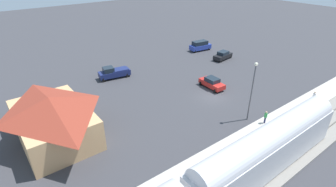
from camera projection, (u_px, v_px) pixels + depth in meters
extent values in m
plane|color=#38383D|center=(212.00, 97.00, 39.97)|extent=(200.00, 200.00, 0.00)
cube|color=gray|center=(300.00, 142.00, 30.08)|extent=(4.80, 70.00, 0.18)
cube|color=#59544C|center=(307.00, 144.00, 29.50)|extent=(0.10, 70.00, 0.12)
cube|color=#59544C|center=(295.00, 138.00, 30.51)|extent=(0.10, 70.00, 0.12)
cube|color=#B7B2A8|center=(270.00, 126.00, 32.86)|extent=(3.20, 46.00, 0.30)
cube|color=silver|center=(267.00, 153.00, 25.30)|extent=(2.90, 19.71, 3.70)
cube|color=red|center=(254.00, 148.00, 26.46)|extent=(0.04, 18.14, 0.36)
cylinder|color=silver|center=(270.00, 138.00, 24.48)|extent=(2.75, 18.92, 2.76)
cube|color=tan|center=(55.00, 124.00, 30.09)|extent=(11.22, 7.38, 3.74)
pyramid|color=maroon|center=(50.00, 104.00, 28.83)|extent=(12.02, 8.18, 1.70)
cube|color=#4C3323|center=(87.00, 120.00, 32.47)|extent=(1.10, 0.08, 2.10)
cylinder|color=#333338|center=(313.00, 100.00, 37.70)|extent=(0.22, 0.22, 0.85)
cylinder|color=silver|center=(314.00, 95.00, 37.36)|extent=(0.36, 0.36, 0.62)
sphere|color=tan|center=(315.00, 92.00, 37.16)|extent=(0.24, 0.24, 0.24)
cylinder|color=#23284C|center=(265.00, 120.00, 32.96)|extent=(0.22, 0.22, 0.85)
cylinder|color=green|center=(266.00, 115.00, 32.62)|extent=(0.36, 0.36, 0.62)
sphere|color=tan|center=(266.00, 112.00, 32.42)|extent=(0.24, 0.24, 0.24)
cube|color=#283D9E|center=(200.00, 47.00, 59.39)|extent=(2.58, 5.11, 1.00)
cube|color=#19232D|center=(200.00, 43.00, 58.89)|extent=(2.16, 3.62, 0.88)
cylinder|color=black|center=(205.00, 47.00, 61.12)|extent=(0.22, 0.68, 0.68)
cylinder|color=black|center=(209.00, 49.00, 59.80)|extent=(0.22, 0.68, 0.68)
cylinder|color=black|center=(191.00, 49.00, 59.44)|extent=(0.22, 0.68, 0.68)
cylinder|color=black|center=(196.00, 51.00, 58.12)|extent=(0.22, 0.68, 0.68)
cube|color=red|center=(212.00, 84.00, 42.43)|extent=(4.58, 2.04, 0.76)
cube|color=#19232D|center=(212.00, 80.00, 42.10)|extent=(2.23, 1.71, 0.64)
cylinder|color=black|center=(223.00, 88.00, 41.77)|extent=(0.22, 0.68, 0.68)
cylinder|color=black|center=(215.00, 91.00, 40.96)|extent=(0.22, 0.68, 0.68)
cylinder|color=black|center=(208.00, 81.00, 44.24)|extent=(0.22, 0.68, 0.68)
cylinder|color=black|center=(201.00, 83.00, 43.43)|extent=(0.22, 0.68, 0.68)
cube|color=navy|center=(114.00, 73.00, 45.91)|extent=(2.81, 5.65, 0.92)
cube|color=#19232D|center=(108.00, 70.00, 45.07)|extent=(1.98, 1.98, 0.84)
cylinder|color=black|center=(104.00, 80.00, 44.55)|extent=(0.22, 0.76, 0.76)
cylinder|color=black|center=(101.00, 76.00, 45.90)|extent=(0.22, 0.76, 0.76)
cylinder|color=black|center=(128.00, 75.00, 46.34)|extent=(0.22, 0.76, 0.76)
cylinder|color=black|center=(125.00, 72.00, 47.69)|extent=(0.22, 0.76, 0.76)
cube|color=navy|center=(119.00, 69.00, 46.04)|extent=(2.32, 3.23, 0.20)
cube|color=black|center=(223.00, 56.00, 54.24)|extent=(2.46, 4.71, 0.76)
cube|color=#19232D|center=(223.00, 53.00, 53.91)|extent=(1.91, 2.37, 0.64)
cylinder|color=black|center=(221.00, 61.00, 52.85)|extent=(0.22, 0.68, 0.68)
cylinder|color=black|center=(215.00, 59.00, 53.84)|extent=(0.22, 0.68, 0.68)
cylinder|color=black|center=(230.00, 57.00, 54.99)|extent=(0.22, 0.68, 0.68)
cylinder|color=black|center=(224.00, 55.00, 55.99)|extent=(0.22, 0.68, 0.68)
cylinder|color=#515156|center=(251.00, 94.00, 32.66)|extent=(0.16, 0.16, 7.59)
sphere|color=#EAE5C6|center=(256.00, 64.00, 30.81)|extent=(0.44, 0.44, 0.44)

